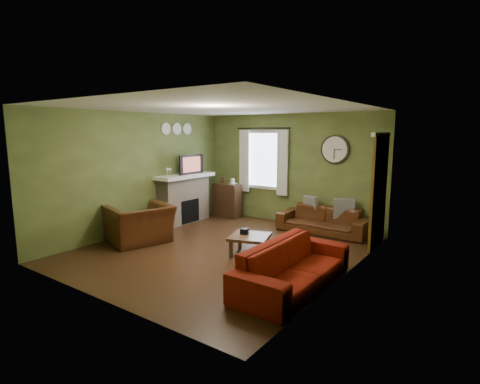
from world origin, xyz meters
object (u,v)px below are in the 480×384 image
Objects in this scene: sofa_red at (294,265)px; armchair at (140,224)px; bookshelf at (227,200)px; sofa_brown at (323,220)px; coffee_table at (250,245)px.

sofa_red is 3.49m from armchair.
sofa_red is at bearing -40.62° from bookshelf.
sofa_brown is 2.93× the size of coffee_table.
armchair is (-0.02, -2.81, -0.06)m from bookshelf.
sofa_red is at bearing -74.57° from sofa_brown.
sofa_brown is 3.87m from armchair.
coffee_table is (2.19, 0.65, -0.20)m from armchair.
sofa_brown is at bearing 15.43° from sofa_red.
sofa_brown is at bearing 152.58° from armchair.
sofa_brown is at bearing 77.50° from coffee_table.
sofa_red reaches higher than coffee_table.
bookshelf reaches higher than sofa_red.
bookshelf is 3.08m from coffee_table.
armchair is at bearing -163.58° from coffee_table.
bookshelf reaches higher than armchair.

